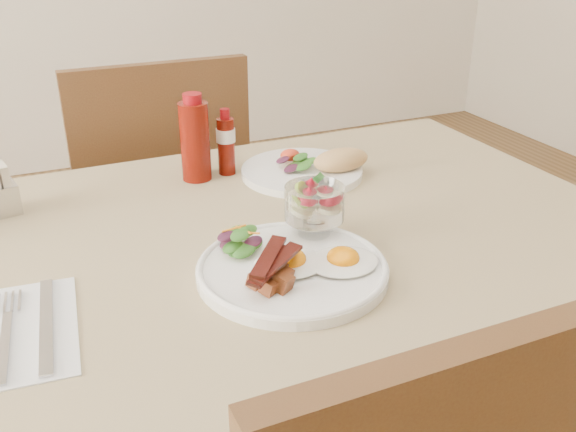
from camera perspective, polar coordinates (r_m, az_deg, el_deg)
name	(u,v)px	position (r m, az deg, el deg)	size (l,w,h in m)	color
table	(248,288)	(1.08, -3.60, -6.42)	(1.33, 0.88, 0.75)	#54381A
chair_far	(159,209)	(1.71, -11.38, 0.57)	(0.42, 0.42, 0.93)	#54381A
main_plate	(292,271)	(0.94, 0.38, -4.87)	(0.28, 0.28, 0.02)	white
fried_eggs	(316,261)	(0.93, 2.54, -3.98)	(0.20, 0.15, 0.03)	white
bacon_potato_pile	(273,272)	(0.88, -1.32, -4.96)	(0.10, 0.09, 0.04)	brown
side_salad	(241,242)	(0.96, -4.21, -2.31)	(0.08, 0.08, 0.04)	#1B5215
fruit_cup	(314,203)	(1.00, 2.36, 1.15)	(0.09, 0.09, 0.10)	white
second_plate	(311,168)	(1.29, 2.07, 4.31)	(0.25, 0.24, 0.06)	white
ketchup_bottle	(195,140)	(1.26, -8.27, 6.72)	(0.06, 0.06, 0.17)	#5B0D05
hot_sauce_bottle	(226,143)	(1.29, -5.53, 6.50)	(0.04, 0.04, 0.13)	#5B0D05
napkin_cutlery	(27,329)	(0.89, -22.16, -9.31)	(0.15, 0.24, 0.01)	white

